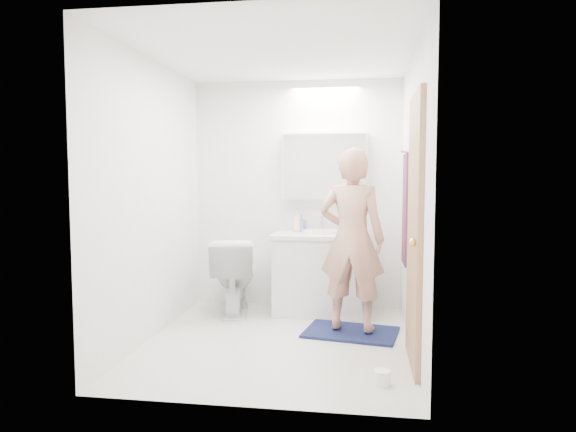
% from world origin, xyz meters
% --- Properties ---
extents(floor, '(2.50, 2.50, 0.00)m').
position_xyz_m(floor, '(0.00, 0.00, 0.00)').
color(floor, silver).
rests_on(floor, ground).
extents(ceiling, '(2.50, 2.50, 0.00)m').
position_xyz_m(ceiling, '(0.00, 0.00, 2.40)').
color(ceiling, white).
rests_on(ceiling, floor).
extents(wall_back, '(2.50, 0.00, 2.50)m').
position_xyz_m(wall_back, '(0.00, 1.25, 1.20)').
color(wall_back, white).
rests_on(wall_back, floor).
extents(wall_front, '(2.50, 0.00, 2.50)m').
position_xyz_m(wall_front, '(0.00, -1.25, 1.20)').
color(wall_front, white).
rests_on(wall_front, floor).
extents(wall_left, '(0.00, 2.50, 2.50)m').
position_xyz_m(wall_left, '(-1.10, 0.00, 1.20)').
color(wall_left, white).
rests_on(wall_left, floor).
extents(wall_right, '(0.00, 2.50, 2.50)m').
position_xyz_m(wall_right, '(1.10, 0.00, 1.20)').
color(wall_right, white).
rests_on(wall_right, floor).
extents(vanity_cabinet, '(0.90, 0.55, 0.78)m').
position_xyz_m(vanity_cabinet, '(0.27, 0.96, 0.39)').
color(vanity_cabinet, silver).
rests_on(vanity_cabinet, floor).
extents(countertop, '(0.95, 0.58, 0.04)m').
position_xyz_m(countertop, '(0.27, 0.96, 0.80)').
color(countertop, silver).
rests_on(countertop, vanity_cabinet).
extents(sink_basin, '(0.36, 0.36, 0.03)m').
position_xyz_m(sink_basin, '(0.27, 0.99, 0.84)').
color(sink_basin, white).
rests_on(sink_basin, countertop).
extents(faucet, '(0.02, 0.02, 0.16)m').
position_xyz_m(faucet, '(0.27, 1.19, 0.90)').
color(faucet, silver).
rests_on(faucet, countertop).
extents(medicine_cabinet, '(0.88, 0.14, 0.70)m').
position_xyz_m(medicine_cabinet, '(0.30, 1.18, 1.50)').
color(medicine_cabinet, white).
rests_on(medicine_cabinet, wall_back).
extents(mirror_panel, '(0.84, 0.01, 0.66)m').
position_xyz_m(mirror_panel, '(0.30, 1.10, 1.50)').
color(mirror_panel, silver).
rests_on(mirror_panel, medicine_cabinet).
extents(toilet, '(0.56, 0.83, 0.78)m').
position_xyz_m(toilet, '(-0.60, 0.85, 0.39)').
color(toilet, white).
rests_on(toilet, floor).
extents(bath_rug, '(0.88, 0.68, 0.02)m').
position_xyz_m(bath_rug, '(0.61, 0.32, 0.01)').
color(bath_rug, '#151744').
rests_on(bath_rug, floor).
extents(person, '(0.64, 0.48, 1.59)m').
position_xyz_m(person, '(0.61, 0.32, 0.85)').
color(person, tan).
rests_on(person, bath_rug).
extents(door, '(0.04, 0.80, 2.00)m').
position_xyz_m(door, '(1.08, -0.35, 1.00)').
color(door, '#A67553').
rests_on(door, wall_right).
extents(door_knob, '(0.06, 0.06, 0.06)m').
position_xyz_m(door_knob, '(1.04, -0.65, 0.95)').
color(door_knob, gold).
rests_on(door_knob, door).
extents(towel, '(0.02, 0.42, 1.00)m').
position_xyz_m(towel, '(1.08, 0.55, 1.10)').
color(towel, '#12243B').
rests_on(towel, wall_right).
extents(towel_hook, '(0.07, 0.02, 0.02)m').
position_xyz_m(towel_hook, '(1.07, 0.55, 1.62)').
color(towel_hook, silver).
rests_on(towel_hook, wall_right).
extents(soap_bottle_a, '(0.09, 0.09, 0.21)m').
position_xyz_m(soap_bottle_a, '(0.02, 1.11, 0.93)').
color(soap_bottle_a, beige).
rests_on(soap_bottle_a, countertop).
extents(soap_bottle_b, '(0.10, 0.10, 0.17)m').
position_xyz_m(soap_bottle_b, '(0.06, 1.15, 0.90)').
color(soap_bottle_b, '#5779BB').
rests_on(soap_bottle_b, countertop).
extents(toothbrush_cup, '(0.13, 0.13, 0.10)m').
position_xyz_m(toothbrush_cup, '(0.53, 1.12, 0.87)').
color(toothbrush_cup, '#4054C2').
rests_on(toothbrush_cup, countertop).
extents(toilet_paper_roll, '(0.11, 0.11, 0.10)m').
position_xyz_m(toilet_paper_roll, '(0.84, -0.79, 0.05)').
color(toilet_paper_roll, white).
rests_on(toilet_paper_roll, floor).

